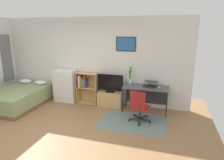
# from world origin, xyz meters

# --- Properties ---
(ground_plane) EXTENTS (7.20, 7.20, 0.00)m
(ground_plane) POSITION_xyz_m (0.00, 0.00, 0.00)
(ground_plane) COLOR #936B44
(wall_back_with_posters) EXTENTS (6.12, 0.09, 2.70)m
(wall_back_with_posters) POSITION_xyz_m (0.01, 2.43, 1.35)
(wall_back_with_posters) COLOR silver
(wall_back_with_posters) RESTS_ON ground_plane
(area_rug) EXTENTS (1.70, 1.20, 0.01)m
(area_rug) POSITION_xyz_m (1.58, 1.29, 0.00)
(area_rug) COLOR slate
(area_rug) RESTS_ON ground_plane
(bed) EXTENTS (1.39, 1.96, 0.65)m
(bed) POSITION_xyz_m (-2.06, 1.39, 0.27)
(bed) COLOR brown
(bed) RESTS_ON ground_plane
(dresser) EXTENTS (0.71, 0.46, 1.05)m
(dresser) POSITION_xyz_m (-0.84, 2.15, 0.53)
(dresser) COLOR white
(dresser) RESTS_ON ground_plane
(bookshelf) EXTENTS (0.68, 0.30, 0.99)m
(bookshelf) POSITION_xyz_m (-0.16, 2.22, 0.58)
(bookshelf) COLOR tan
(bookshelf) RESTS_ON ground_plane
(tv_stand) EXTENTS (0.76, 0.41, 0.46)m
(tv_stand) POSITION_xyz_m (0.70, 2.17, 0.23)
(tv_stand) COLOR tan
(tv_stand) RESTS_ON ground_plane
(television) EXTENTS (0.80, 0.16, 0.55)m
(television) POSITION_xyz_m (0.70, 2.15, 0.74)
(television) COLOR black
(television) RESTS_ON tv_stand
(desk) EXTENTS (1.28, 0.58, 0.74)m
(desk) POSITION_xyz_m (1.78, 2.16, 0.60)
(desk) COLOR #4C4C4F
(desk) RESTS_ON ground_plane
(office_chair) EXTENTS (0.58, 0.57, 0.86)m
(office_chair) POSITION_xyz_m (1.72, 1.31, 0.46)
(office_chair) COLOR #232326
(office_chair) RESTS_ON ground_plane
(laptop) EXTENTS (0.41, 0.44, 0.16)m
(laptop) POSITION_xyz_m (1.90, 2.21, 0.80)
(laptop) COLOR black
(laptop) RESTS_ON desk
(computer_mouse) EXTENTS (0.06, 0.10, 0.03)m
(computer_mouse) POSITION_xyz_m (2.16, 2.08, 0.76)
(computer_mouse) COLOR silver
(computer_mouse) RESTS_ON desk
(bamboo_vase) EXTENTS (0.10, 0.11, 0.53)m
(bamboo_vase) POSITION_xyz_m (1.29, 2.24, 1.01)
(bamboo_vase) COLOR silver
(bamboo_vase) RESTS_ON desk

